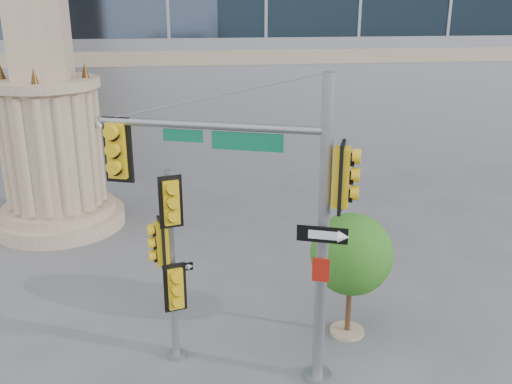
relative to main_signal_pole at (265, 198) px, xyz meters
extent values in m
plane|color=#545456|center=(0.18, 0.15, -3.92)|extent=(120.00, 120.00, 0.00)
cylinder|color=tan|center=(-5.82, 9.15, -3.67)|extent=(4.40, 4.40, 0.50)
cylinder|color=tan|center=(-5.82, 9.15, -3.27)|extent=(3.80, 3.80, 0.30)
cylinder|color=tan|center=(-5.82, 9.15, -1.12)|extent=(3.00, 3.00, 4.00)
cylinder|color=tan|center=(-5.82, 9.15, 1.03)|extent=(3.50, 3.50, 0.30)
cone|color=#472D14|center=(-4.52, 9.15, 1.43)|extent=(0.24, 0.24, 0.50)
cone|color=#472D14|center=(-7.12, 9.15, 1.43)|extent=(0.24, 0.24, 0.50)
cylinder|color=slate|center=(1.07, -0.40, -3.86)|extent=(0.59, 0.59, 0.13)
cylinder|color=slate|center=(1.07, -0.40, -0.76)|extent=(0.23, 0.23, 6.33)
cylinder|color=slate|center=(-1.00, 0.38, 1.35)|extent=(4.20, 1.70, 0.15)
cube|color=#0C6A42|center=(-0.32, 0.10, 1.09)|extent=(1.30, 0.52, 0.34)
cube|color=yellow|center=(-2.78, 1.05, 0.77)|extent=(0.65, 0.48, 1.32)
cube|color=yellow|center=(1.35, -0.50, 0.51)|extent=(0.48, 0.65, 1.32)
cube|color=black|center=(1.02, -0.54, -0.60)|extent=(0.92, 0.37, 0.32)
cube|color=#AA1A0F|center=(1.02, -0.54, -1.34)|extent=(0.33, 0.15, 0.49)
cylinder|color=slate|center=(-1.85, 0.77, -3.87)|extent=(0.42, 0.42, 0.10)
cylinder|color=slate|center=(-1.85, 0.77, -1.76)|extent=(0.16, 0.16, 4.33)
cube|color=yellow|center=(-1.80, 0.58, -0.20)|extent=(0.52, 0.35, 1.08)
cube|color=yellow|center=(-2.03, 0.72, -1.16)|extent=(0.35, 0.52, 1.08)
cube|color=yellow|center=(-1.80, 0.58, -2.11)|extent=(0.52, 0.35, 1.08)
cube|color=black|center=(-1.67, 0.70, -1.72)|extent=(0.53, 0.15, 0.17)
cylinder|color=tan|center=(2.18, 1.18, -3.88)|extent=(0.80, 0.80, 0.09)
cylinder|color=#382314|center=(2.18, 1.18, -3.12)|extent=(0.13, 0.13, 1.61)
sphere|color=#2B6116|center=(2.18, 1.18, -1.87)|extent=(1.88, 1.88, 1.88)
sphere|color=#2B6116|center=(2.58, 1.41, -2.14)|extent=(1.16, 1.16, 1.16)
sphere|color=#2B6116|center=(1.87, 0.96, -2.09)|extent=(0.98, 0.98, 0.98)
camera|label=1|loc=(-1.56, -10.18, 3.62)|focal=40.00mm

